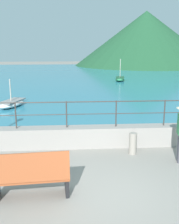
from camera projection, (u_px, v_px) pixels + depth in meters
name	position (u px, v px, depth m)	size (l,w,h in m)	color
ground_plane	(102.00, 195.00, 6.36)	(120.00, 120.00, 0.00)	gray
promenade_wall	(91.00, 137.00, 9.38)	(20.00, 0.56, 0.70)	gray
railing	(91.00, 109.00, 9.16)	(18.44, 0.04, 0.90)	#383330
lake_water	(76.00, 77.00, 31.42)	(64.00, 44.32, 0.06)	teal
hill_main	(146.00, 39.00, 49.39)	(25.73, 25.73, 9.59)	#1E4C2D
bench_main	(31.00, 175.00, 6.09)	(1.74, 0.68, 1.13)	#9E4C28
bollard	(133.00, 143.00, 8.72)	(0.24, 0.24, 0.70)	gray
boat_0	(12.00, 103.00, 15.42)	(1.58, 2.47, 1.57)	white
boat_3	(120.00, 79.00, 27.24)	(1.36, 2.44, 2.15)	#338C59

